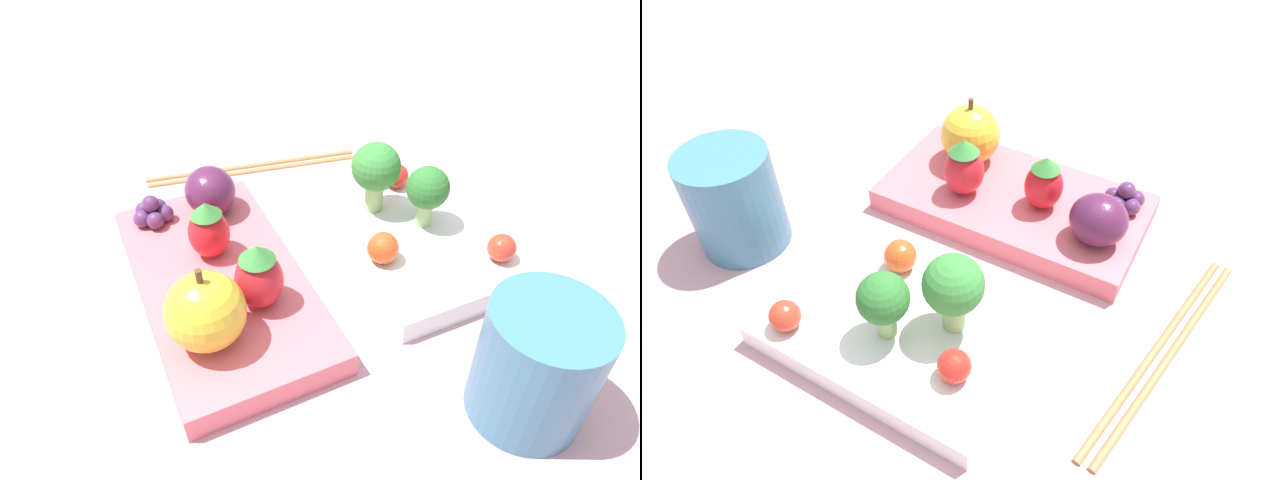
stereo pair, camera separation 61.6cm
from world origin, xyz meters
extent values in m
plane|color=#C6939E|center=(0.00, 0.00, 0.00)|extent=(4.00, 4.00, 0.00)
cube|color=white|center=(0.01, 0.08, 0.01)|extent=(0.18, 0.12, 0.02)
cube|color=#DB6670|center=(0.01, -0.08, 0.01)|extent=(0.23, 0.12, 0.02)
cylinder|color=#93B770|center=(0.01, 0.09, 0.03)|extent=(0.01, 0.01, 0.02)
sphere|color=#2D702D|center=(0.01, 0.09, 0.06)|extent=(0.04, 0.04, 0.04)
cylinder|color=#93B770|center=(-0.02, 0.07, 0.03)|extent=(0.02, 0.02, 0.02)
sphere|color=#388438|center=(-0.02, 0.07, 0.06)|extent=(0.04, 0.04, 0.04)
sphere|color=red|center=(-0.04, 0.10, 0.03)|extent=(0.02, 0.02, 0.02)
sphere|color=red|center=(0.08, 0.12, 0.03)|extent=(0.02, 0.02, 0.02)
sphere|color=#DB4C1E|center=(0.04, 0.04, 0.03)|extent=(0.02, 0.02, 0.02)
sphere|color=gold|center=(0.06, -0.10, 0.05)|extent=(0.05, 0.05, 0.05)
cylinder|color=brown|center=(0.06, -0.10, 0.08)|extent=(0.00, 0.00, 0.01)
ellipsoid|color=red|center=(-0.02, -0.08, 0.04)|extent=(0.03, 0.03, 0.04)
cone|color=#388438|center=(-0.02, -0.08, 0.06)|extent=(0.02, 0.02, 0.01)
ellipsoid|color=red|center=(0.04, -0.06, 0.04)|extent=(0.03, 0.03, 0.04)
cone|color=#388438|center=(0.04, -0.06, 0.07)|extent=(0.03, 0.03, 0.01)
ellipsoid|color=#511E42|center=(-0.07, -0.06, 0.04)|extent=(0.05, 0.04, 0.04)
sphere|color=#562D5B|center=(-0.07, -0.11, 0.03)|extent=(0.01, 0.01, 0.01)
sphere|color=#562D5B|center=(-0.08, -0.10, 0.03)|extent=(0.01, 0.01, 0.01)
sphere|color=#562D5B|center=(-0.09, -0.10, 0.03)|extent=(0.01, 0.01, 0.01)
sphere|color=#562D5B|center=(-0.09, -0.12, 0.03)|extent=(0.01, 0.01, 0.01)
sphere|color=#562D5B|center=(-0.08, -0.12, 0.03)|extent=(0.01, 0.01, 0.01)
sphere|color=#562D5B|center=(-0.08, -0.11, 0.04)|extent=(0.01, 0.01, 0.01)
cylinder|color=teal|center=(0.18, 0.07, 0.04)|extent=(0.07, 0.07, 0.09)
cylinder|color=#A37547|center=(-0.15, 0.00, 0.00)|extent=(0.04, 0.21, 0.01)
cylinder|color=#A37547|center=(-0.16, 0.00, 0.00)|extent=(0.04, 0.21, 0.01)
camera|label=1|loc=(0.32, -0.14, 0.32)|focal=32.00mm
camera|label=2|loc=(-0.15, 0.27, 0.34)|focal=32.00mm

